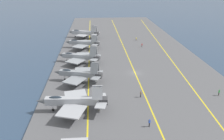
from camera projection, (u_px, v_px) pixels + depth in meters
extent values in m
plane|color=#2D425B|center=(135.00, 74.00, 77.79)|extent=(2000.00, 2000.00, 0.00)
cube|color=#565659|center=(135.00, 74.00, 77.71)|extent=(226.02, 54.97, 0.40)
cube|color=yellow|center=(180.00, 72.00, 78.69)|extent=(203.05, 13.00, 0.01)
cube|color=yellow|center=(135.00, 73.00, 77.64)|extent=(203.42, 0.36, 0.01)
cube|color=yellow|center=(89.00, 74.00, 76.58)|extent=(203.42, 1.77, 0.01)
cube|color=#A8AAAF|center=(72.00, 101.00, 54.79)|extent=(2.44, 12.35, 1.66)
cone|color=#5B5E60|center=(41.00, 101.00, 54.71)|extent=(1.73, 2.42, 1.58)
cube|color=#38383A|center=(103.00, 101.00, 54.86)|extent=(2.04, 2.11, 1.41)
ellipsoid|color=#232D38|center=(55.00, 98.00, 54.46)|extent=(1.10, 3.04, 0.92)
cube|color=#A8AAAF|center=(71.00, 111.00, 51.62)|extent=(6.93, 6.75, 0.28)
cube|color=#A8AAAF|center=(76.00, 96.00, 58.36)|extent=(6.45, 6.22, 0.28)
cube|color=#A8AAAF|center=(97.00, 94.00, 53.21)|extent=(1.03, 2.37, 2.82)
cube|color=#A8AAAF|center=(98.00, 90.00, 54.83)|extent=(1.03, 2.37, 2.82)
cube|color=#A8AAAF|center=(101.00, 106.00, 52.78)|extent=(3.27, 2.92, 0.20)
cube|color=#A8AAAF|center=(101.00, 96.00, 56.93)|extent=(3.04, 2.62, 0.20)
cylinder|color=#B2B2B7|center=(53.00, 108.00, 55.38)|extent=(0.16, 0.16, 1.84)
cylinder|color=black|center=(53.00, 110.00, 55.61)|extent=(0.26, 0.61, 0.60)
cylinder|color=#B2B2B7|center=(77.00, 110.00, 54.36)|extent=(0.16, 0.16, 1.84)
cylinder|color=black|center=(77.00, 112.00, 54.59)|extent=(0.26, 0.61, 0.60)
cylinder|color=#B2B2B7|center=(78.00, 105.00, 56.53)|extent=(0.16, 0.16, 1.84)
cylinder|color=black|center=(78.00, 107.00, 56.75)|extent=(0.26, 0.61, 0.60)
cube|color=gray|center=(77.00, 74.00, 70.54)|extent=(4.47, 11.17, 1.56)
cone|color=#5B5E60|center=(57.00, 72.00, 71.70)|extent=(1.99, 2.43, 1.48)
cube|color=#38383A|center=(99.00, 75.00, 69.35)|extent=(2.21, 2.22, 1.33)
ellipsoid|color=#232D38|center=(66.00, 71.00, 70.87)|extent=(1.55, 2.84, 0.86)
cube|color=gray|center=(75.00, 80.00, 67.36)|extent=(7.31, 6.98, 0.28)
cube|color=gray|center=(82.00, 71.00, 73.96)|extent=(5.79, 4.96, 0.28)
cube|color=gray|center=(94.00, 69.00, 67.99)|extent=(1.44, 2.28, 2.93)
cube|color=gray|center=(96.00, 67.00, 69.48)|extent=(1.44, 2.28, 2.93)
cube|color=gray|center=(96.00, 78.00, 67.44)|extent=(3.43, 3.11, 0.20)
cube|color=gray|center=(99.00, 72.00, 71.42)|extent=(2.99, 2.36, 0.20)
cylinder|color=#B2B2B7|center=(65.00, 78.00, 71.89)|extent=(0.16, 0.16, 1.73)
cylinder|color=black|center=(65.00, 79.00, 72.09)|extent=(0.37, 0.64, 0.60)
cylinder|color=#B2B2B7|center=(80.00, 80.00, 69.94)|extent=(0.16, 0.16, 1.73)
cylinder|color=black|center=(80.00, 82.00, 70.15)|extent=(0.37, 0.64, 0.60)
cylinder|color=#B2B2B7|center=(82.00, 78.00, 71.94)|extent=(0.16, 0.16, 1.73)
cylinder|color=black|center=(83.00, 79.00, 72.15)|extent=(0.37, 0.64, 0.60)
cube|color=#93999E|center=(78.00, 56.00, 86.48)|extent=(5.35, 11.98, 1.55)
cone|color=#5B5E60|center=(61.00, 55.00, 88.11)|extent=(2.13, 2.65, 1.47)
cube|color=#38383A|center=(97.00, 58.00, 84.82)|extent=(2.32, 2.43, 1.32)
ellipsoid|color=#232D38|center=(69.00, 54.00, 87.06)|extent=(1.75, 3.07, 0.85)
cube|color=#93999E|center=(76.00, 61.00, 83.42)|extent=(7.41, 7.35, 0.28)
cube|color=#93999E|center=(83.00, 55.00, 89.72)|extent=(5.85, 5.67, 0.28)
cube|color=#93999E|center=(93.00, 52.00, 83.49)|extent=(1.69, 2.49, 3.30)
cube|color=#93999E|center=(94.00, 50.00, 84.95)|extent=(1.69, 2.49, 3.30)
cube|color=#93999E|center=(94.00, 60.00, 82.97)|extent=(3.56, 3.36, 0.20)
cube|color=#93999E|center=(98.00, 56.00, 86.89)|extent=(3.11, 2.69, 0.20)
cylinder|color=#B2B2B7|center=(67.00, 59.00, 88.09)|extent=(0.16, 0.16, 1.54)
cylinder|color=black|center=(67.00, 61.00, 88.26)|extent=(0.40, 0.64, 0.60)
cylinder|color=#B2B2B7|center=(80.00, 62.00, 85.79)|extent=(0.16, 0.16, 1.54)
cylinder|color=black|center=(81.00, 63.00, 85.96)|extent=(0.40, 0.64, 0.60)
cylinder|color=#B2B2B7|center=(83.00, 60.00, 87.74)|extent=(0.16, 0.16, 1.54)
cylinder|color=black|center=(83.00, 61.00, 87.92)|extent=(0.40, 0.64, 0.60)
cube|color=#93999E|center=(82.00, 43.00, 103.95)|extent=(4.66, 11.63, 1.63)
cone|color=#5B5E60|center=(67.00, 42.00, 105.16)|extent=(2.08, 2.53, 1.55)
cube|color=#38383A|center=(97.00, 44.00, 102.72)|extent=(2.31, 2.31, 1.39)
ellipsoid|color=#232D38|center=(74.00, 41.00, 104.30)|extent=(1.62, 2.96, 0.90)
cube|color=#93999E|center=(80.00, 46.00, 100.74)|extent=(7.42, 7.16, 0.28)
cube|color=#93999E|center=(85.00, 42.00, 107.42)|extent=(5.80, 5.16, 0.28)
cube|color=#93999E|center=(94.00, 39.00, 101.36)|extent=(1.40, 2.34, 2.67)
cube|color=#93999E|center=(95.00, 38.00, 102.93)|extent=(1.40, 2.34, 2.67)
cube|color=#93999E|center=(95.00, 45.00, 100.78)|extent=(3.47, 3.19, 0.20)
cube|color=#93999E|center=(97.00, 42.00, 104.83)|extent=(2.99, 2.45, 0.20)
cylinder|color=#B2B2B7|center=(73.00, 46.00, 105.31)|extent=(0.16, 0.16, 1.57)
cylinder|color=black|center=(73.00, 47.00, 105.49)|extent=(0.37, 0.64, 0.60)
cylinder|color=#B2B2B7|center=(84.00, 47.00, 103.29)|extent=(0.16, 0.16, 1.57)
cylinder|color=black|center=(84.00, 48.00, 103.46)|extent=(0.37, 0.64, 0.60)
cylinder|color=#B2B2B7|center=(85.00, 46.00, 105.37)|extent=(0.16, 0.16, 1.57)
cylinder|color=black|center=(85.00, 47.00, 105.55)|extent=(0.37, 0.64, 0.60)
cube|color=#A8AAAF|center=(83.00, 33.00, 121.40)|extent=(5.73, 12.15, 1.87)
cone|color=#5B5E60|center=(71.00, 32.00, 123.07)|extent=(2.43, 2.76, 1.78)
cube|color=#38383A|center=(97.00, 34.00, 119.70)|extent=(2.68, 2.57, 1.59)
ellipsoid|color=#232D38|center=(76.00, 31.00, 121.95)|extent=(1.94, 3.14, 1.03)
cube|color=#A8AAAF|center=(82.00, 35.00, 118.55)|extent=(6.85, 7.01, 0.28)
cube|color=#A8AAAF|center=(86.00, 33.00, 124.51)|extent=(5.18, 5.66, 0.28)
cube|color=#A8AAAF|center=(94.00, 29.00, 118.23)|extent=(1.62, 2.48, 2.96)
cube|color=#A8AAAF|center=(95.00, 28.00, 120.00)|extent=(1.62, 2.48, 2.96)
cube|color=#A8AAAF|center=(94.00, 34.00, 117.71)|extent=(3.57, 3.37, 0.20)
cube|color=#A8AAAF|center=(97.00, 32.00, 121.92)|extent=(3.12, 2.71, 0.20)
cylinder|color=#B2B2B7|center=(75.00, 36.00, 123.13)|extent=(0.16, 0.16, 1.70)
cylinder|color=black|center=(75.00, 37.00, 123.33)|extent=(0.40, 0.64, 0.60)
cylinder|color=#B2B2B7|center=(85.00, 37.00, 120.59)|extent=(0.16, 0.16, 1.70)
cylinder|color=black|center=(85.00, 38.00, 120.79)|extent=(0.40, 0.64, 0.60)
cylinder|color=#B2B2B7|center=(87.00, 36.00, 122.95)|extent=(0.16, 0.16, 1.70)
cylinder|color=black|center=(87.00, 37.00, 123.15)|extent=(0.40, 0.64, 0.60)
cylinder|color=#232328|center=(149.00, 125.00, 49.76)|extent=(0.24, 0.24, 0.92)
cube|color=#284CB2|center=(150.00, 122.00, 49.48)|extent=(0.42, 0.46, 0.57)
sphere|color=tan|center=(150.00, 120.00, 49.33)|extent=(0.22, 0.22, 0.22)
sphere|color=#284CB2|center=(150.00, 120.00, 49.31)|extent=(0.24, 0.24, 0.24)
cylinder|color=#383328|center=(142.00, 46.00, 105.89)|extent=(0.24, 0.24, 0.85)
cube|color=red|center=(142.00, 45.00, 105.62)|extent=(0.42, 0.32, 0.62)
sphere|color=#9E7051|center=(142.00, 44.00, 105.45)|extent=(0.22, 0.22, 0.22)
sphere|color=red|center=(142.00, 44.00, 105.43)|extent=(0.24, 0.24, 0.24)
cylinder|color=#383328|center=(219.00, 94.00, 62.80)|extent=(0.24, 0.24, 0.84)
cube|color=green|center=(219.00, 92.00, 62.54)|extent=(0.44, 0.46, 0.60)
sphere|color=beige|center=(219.00, 90.00, 62.38)|extent=(0.22, 0.22, 0.22)
sphere|color=green|center=(219.00, 90.00, 62.36)|extent=(0.24, 0.24, 0.24)
cylinder|color=#383328|center=(136.00, 40.00, 116.61)|extent=(0.24, 0.24, 0.84)
cube|color=yellow|center=(136.00, 38.00, 116.35)|extent=(0.45, 0.46, 0.53)
sphere|color=beige|center=(136.00, 38.00, 116.21)|extent=(0.22, 0.22, 0.22)
sphere|color=yellow|center=(136.00, 38.00, 116.19)|extent=(0.24, 0.24, 0.24)
cylinder|color=#232328|center=(141.00, 96.00, 61.93)|extent=(0.24, 0.24, 0.89)
cube|color=brown|center=(141.00, 93.00, 61.67)|extent=(0.43, 0.34, 0.53)
sphere|color=beige|center=(141.00, 92.00, 61.53)|extent=(0.22, 0.22, 0.22)
sphere|color=brown|center=(141.00, 92.00, 61.50)|extent=(0.24, 0.24, 0.24)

